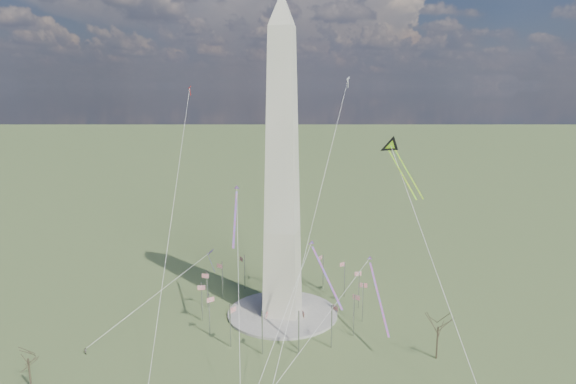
% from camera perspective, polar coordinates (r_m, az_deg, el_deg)
% --- Properties ---
extents(ground, '(2000.00, 2000.00, 0.00)m').
position_cam_1_polar(ground, '(173.26, -0.61, -13.44)').
color(ground, '#41552A').
rests_on(ground, ground).
extents(plaza, '(36.00, 36.00, 0.80)m').
position_cam_1_polar(plaza, '(173.09, -0.61, -13.32)').
color(plaza, '#A39F95').
rests_on(plaza, ground).
extents(washington_monument, '(15.56, 15.56, 100.00)m').
position_cam_1_polar(washington_monument, '(158.94, -0.65, 2.42)').
color(washington_monument, beige).
rests_on(washington_monument, plaza).
extents(flagpole_ring, '(54.40, 54.40, 13.00)m').
position_cam_1_polar(flagpole_ring, '(170.30, -0.61, -11.22)').
color(flagpole_ring, '#B1B2B7').
rests_on(flagpole_ring, ground).
extents(tree_near, '(7.97, 7.97, 13.95)m').
position_cam_1_polar(tree_near, '(149.63, 16.36, -13.98)').
color(tree_near, '#4C3F2E').
rests_on(tree_near, ground).
extents(tree_far, '(6.53, 6.53, 11.43)m').
position_cam_1_polar(tree_far, '(147.44, -26.94, -16.01)').
color(tree_far, '#4C3F2E').
rests_on(tree_far, ground).
extents(person_west, '(1.07, 1.00, 1.76)m').
position_cam_1_polar(person_west, '(160.60, -21.57, -16.10)').
color(person_west, gray).
rests_on(person_west, ground).
extents(kite_delta_black, '(14.55, 20.35, 17.19)m').
position_cam_1_polar(kite_delta_black, '(167.52, 11.52, 4.73)').
color(kite_delta_black, black).
rests_on(kite_delta_black, ground).
extents(kite_diamond_purple, '(2.04, 2.91, 8.57)m').
position_cam_1_polar(kite_diamond_purple, '(174.24, -8.58, -6.90)').
color(kite_diamond_purple, navy).
rests_on(kite_diamond_purple, ground).
extents(kite_streamer_left, '(11.95, 16.79, 13.39)m').
position_cam_1_polar(kite_streamer_left, '(142.45, 3.79, -8.23)').
color(kite_streamer_left, '#E12342').
rests_on(kite_streamer_left, ground).
extents(kite_streamer_mid, '(6.28, 20.56, 14.35)m').
position_cam_1_polar(kite_streamer_mid, '(156.20, -5.84, -1.82)').
color(kite_streamer_mid, '#E12342').
rests_on(kite_streamer_mid, ground).
extents(kite_streamer_right, '(8.33, 22.61, 16.00)m').
position_cam_1_polar(kite_streamer_right, '(157.76, 9.72, -10.03)').
color(kite_streamer_right, '#E12342').
rests_on(kite_streamer_right, ground).
extents(kite_small_red, '(1.44, 1.28, 3.88)m').
position_cam_1_polar(kite_small_red, '(207.40, -10.86, 11.24)').
color(kite_small_red, red).
rests_on(kite_small_red, ground).
extents(kite_small_white, '(1.68, 1.49, 4.49)m').
position_cam_1_polar(kite_small_white, '(205.65, 6.71, 12.31)').
color(kite_small_white, white).
rests_on(kite_small_white, ground).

